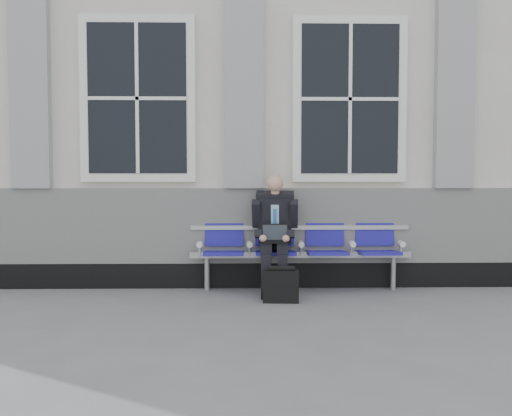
{
  "coord_description": "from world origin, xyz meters",
  "views": [
    {
      "loc": [
        -0.91,
        -5.34,
        1.35
      ],
      "look_at": [
        -0.77,
        0.9,
        0.99
      ],
      "focal_mm": 40.0,
      "sensor_mm": 36.0,
      "label": 1
    }
  ],
  "objects": [
    {
      "name": "ground",
      "position": [
        0.0,
        0.0,
        0.0
      ],
      "size": [
        70.0,
        70.0,
        0.0
      ],
      "primitive_type": "plane",
      "color": "slate",
      "rests_on": "ground"
    },
    {
      "name": "station_building",
      "position": [
        -0.02,
        3.47,
        2.22
      ],
      "size": [
        14.4,
        4.4,
        4.49
      ],
      "color": "beige",
      "rests_on": "ground"
    },
    {
      "name": "bench",
      "position": [
        -0.24,
        1.32,
        0.55
      ],
      "size": [
        2.6,
        0.47,
        0.91
      ],
      "color": "#9EA0A3",
      "rests_on": "ground"
    },
    {
      "name": "businessman",
      "position": [
        -0.55,
        1.19,
        0.74
      ],
      "size": [
        0.55,
        0.73,
        1.36
      ],
      "color": "black",
      "rests_on": "ground"
    },
    {
      "name": "briefcase",
      "position": [
        -0.51,
        0.66,
        0.18
      ],
      "size": [
        0.39,
        0.19,
        0.39
      ],
      "color": "black",
      "rests_on": "ground"
    }
  ]
}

